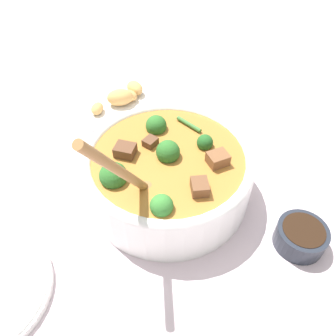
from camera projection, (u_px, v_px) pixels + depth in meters
The scene contains 4 objects.
ground_plane at pixel (168, 191), 0.57m from camera, with size 4.00×4.00×0.00m, color silver.
stew_bowl at pixel (168, 170), 0.53m from camera, with size 0.27×0.28×0.25m.
condiment_bowl at pixel (301, 236), 0.49m from camera, with size 0.07×0.07×0.04m.
food_plate at pixel (122, 103), 0.73m from camera, with size 0.20×0.20×0.05m.
Camera 1 is at (0.06, 0.36, 0.44)m, focal length 35.00 mm.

